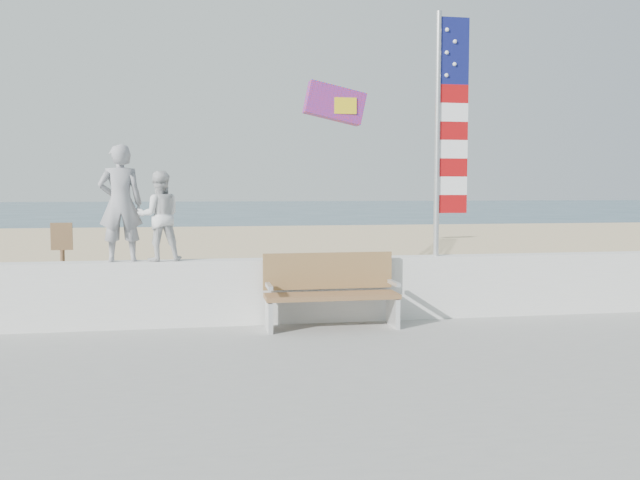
% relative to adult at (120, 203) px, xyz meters
% --- Properties ---
extents(ground, '(220.00, 220.00, 0.00)m').
position_rel_adult_xyz_m(ground, '(2.48, -2.00, -1.86)').
color(ground, '#2D4A5B').
rests_on(ground, ground).
extents(sand, '(90.00, 40.00, 0.08)m').
position_rel_adult_xyz_m(sand, '(2.48, 7.00, -1.82)').
color(sand, '#CEB689').
rests_on(sand, ground).
extents(seawall, '(30.00, 0.35, 0.90)m').
position_rel_adult_xyz_m(seawall, '(2.48, 0.00, -1.23)').
color(seawall, silver).
rests_on(seawall, boardwalk).
extents(adult, '(0.60, 0.42, 1.57)m').
position_rel_adult_xyz_m(adult, '(0.00, 0.00, 0.00)').
color(adult, gray).
rests_on(adult, seawall).
extents(child, '(0.65, 0.54, 1.22)m').
position_rel_adult_xyz_m(child, '(0.50, 0.00, -0.18)').
color(child, silver).
rests_on(child, seawall).
extents(bench, '(1.80, 0.57, 1.00)m').
position_rel_adult_xyz_m(bench, '(2.78, -0.45, -1.18)').
color(bench, brown).
rests_on(bench, boardwalk).
extents(flag, '(0.50, 0.08, 3.50)m').
position_rel_adult_xyz_m(flag, '(4.56, -0.00, 1.13)').
color(flag, silver).
rests_on(flag, seawall).
extents(parafoil_kite, '(1.02, 0.30, 0.70)m').
position_rel_adult_xyz_m(parafoil_kite, '(3.22, 1.37, 1.55)').
color(parafoil_kite, red).
rests_on(parafoil_kite, ground).
extents(sign, '(0.32, 0.07, 1.46)m').
position_rel_adult_xyz_m(sign, '(-1.05, 1.50, -0.92)').
color(sign, brown).
rests_on(sign, sand).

